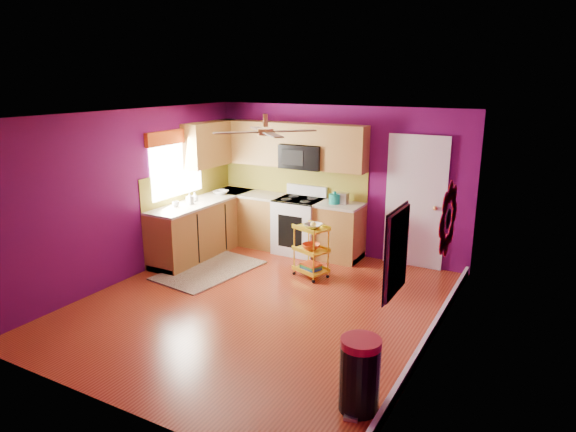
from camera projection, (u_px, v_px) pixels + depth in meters
The scene contains 18 objects.
ground at pixel (260, 305), 6.84m from camera, with size 5.00×5.00×0.00m, color maroon.
room_envelope at pixel (260, 186), 6.40m from camera, with size 4.54×5.04×2.52m.
lower_cabinets at pixel (249, 227), 8.89m from camera, with size 2.81×2.31×0.94m.
electric_range at pixel (299, 225), 8.81m from camera, with size 0.76×0.66×1.13m.
upper_cabinetry at pixel (264, 146), 8.78m from camera, with size 2.80×2.30×1.26m.
left_window at pixel (176, 154), 8.31m from camera, with size 0.08×1.35×1.08m.
panel_door at pixel (415, 204), 8.03m from camera, with size 0.95×0.11×2.15m.
right_wall_art at pixel (428, 232), 5.14m from camera, with size 0.04×2.74×1.04m.
ceiling_fan at pixel (266, 131), 6.41m from camera, with size 1.01×1.01×0.26m.
shag_rug at pixel (210, 270), 8.04m from camera, with size 1.01×1.64×0.02m, color black.
rolling_cart at pixel (311, 249), 7.71m from camera, with size 0.58×0.50×0.88m.
trash_can at pixel (360, 375), 4.62m from camera, with size 0.43×0.44×0.71m.
teal_kettle at pixel (334, 199), 8.36m from camera, with size 0.18×0.18×0.21m.
toaster at pixel (341, 198), 8.39m from camera, with size 0.22×0.15×0.18m, color beige.
soap_bottle_a at pixel (190, 198), 8.31m from camera, with size 0.09×0.09×0.20m, color #EA3F72.
soap_bottle_b at pixel (195, 197), 8.54m from camera, with size 0.12×0.12×0.15m, color white.
counter_dish at pixel (221, 192), 9.04m from camera, with size 0.26×0.26×0.06m, color white.
counter_cup at pixel (176, 204), 8.16m from camera, with size 0.11×0.11×0.09m, color white.
Camera 1 is at (3.37, -5.32, 2.95)m, focal length 32.00 mm.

